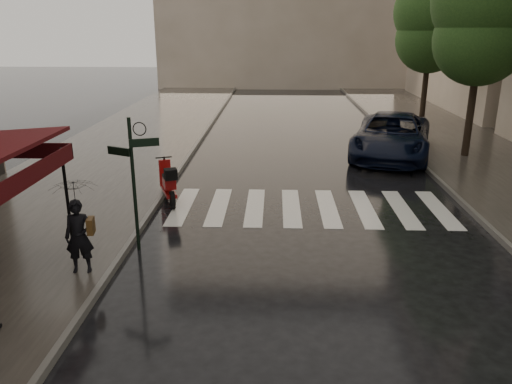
{
  "coord_description": "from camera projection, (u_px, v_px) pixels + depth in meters",
  "views": [
    {
      "loc": [
        1.95,
        -7.56,
        4.92
      ],
      "look_at": [
        1.54,
        3.13,
        1.4
      ],
      "focal_mm": 35.0,
      "sensor_mm": 36.0,
      "label": 1
    }
  ],
  "objects": [
    {
      "name": "ground",
      "position": [
        162.0,
        322.0,
        8.79
      ],
      "size": [
        120.0,
        120.0,
        0.0
      ],
      "primitive_type": "plane",
      "color": "black",
      "rests_on": "ground"
    },
    {
      "name": "sidewalk_near",
      "position": [
        116.0,
        154.0,
        20.32
      ],
      "size": [
        6.0,
        60.0,
        0.12
      ],
      "primitive_type": "cube",
      "color": "#38332D",
      "rests_on": "ground"
    },
    {
      "name": "sidewalk_far",
      "position": [
        484.0,
        157.0,
        19.78
      ],
      "size": [
        5.5,
        60.0,
        0.12
      ],
      "primitive_type": "cube",
      "color": "#38332D",
      "rests_on": "ground"
    },
    {
      "name": "curb_near",
      "position": [
        191.0,
        154.0,
        20.21
      ],
      "size": [
        0.12,
        60.0,
        0.16
      ],
      "primitive_type": "cube",
      "color": "#595651",
      "rests_on": "ground"
    },
    {
      "name": "curb_far",
      "position": [
        412.0,
        156.0,
        19.88
      ],
      "size": [
        0.12,
        60.0,
        0.16
      ],
      "primitive_type": "cube",
      "color": "#595651",
      "rests_on": "ground"
    },
    {
      "name": "crosswalk",
      "position": [
        309.0,
        207.0,
        14.37
      ],
      "size": [
        7.85,
        3.2,
        0.01
      ],
      "color": "silver",
      "rests_on": "ground"
    },
    {
      "name": "signpost",
      "position": [
        133.0,
        174.0,
        11.1
      ],
      "size": [
        1.17,
        0.29,
        3.1
      ],
      "color": "black",
      "rests_on": "ground"
    },
    {
      "name": "tree_mid",
      "position": [
        484.0,
        9.0,
        18.08
      ],
      "size": [
        3.8,
        3.8,
        8.34
      ],
      "color": "black",
      "rests_on": "sidewalk_far"
    },
    {
      "name": "tree_far",
      "position": [
        432.0,
        17.0,
        24.76
      ],
      "size": [
        3.8,
        3.8,
        8.16
      ],
      "color": "black",
      "rests_on": "sidewalk_far"
    },
    {
      "name": "pedestrian_with_umbrella",
      "position": [
        75.0,
        199.0,
        9.87
      ],
      "size": [
        1.05,
        1.07,
        2.39
      ],
      "rotation": [
        0.0,
        0.0,
        0.16
      ],
      "color": "black",
      "rests_on": "sidewalk_near"
    },
    {
      "name": "scooter",
      "position": [
        168.0,
        184.0,
        14.66
      ],
      "size": [
        0.9,
        1.77,
        1.22
      ],
      "rotation": [
        0.0,
        0.0,
        0.36
      ],
      "color": "black",
      "rests_on": "ground"
    },
    {
      "name": "parked_car",
      "position": [
        392.0,
        136.0,
        19.83
      ],
      "size": [
        4.41,
        6.68,
        1.71
      ],
      "primitive_type": "imported",
      "rotation": [
        0.0,
        0.0,
        -0.28
      ],
      "color": "black",
      "rests_on": "ground"
    }
  ]
}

